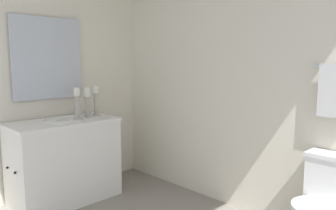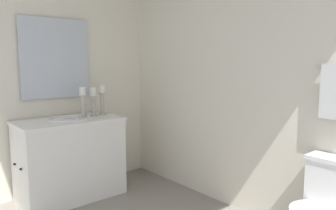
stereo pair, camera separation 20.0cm
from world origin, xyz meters
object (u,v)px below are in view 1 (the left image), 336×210
(candle_holder_mid, at_px, (77,102))
(toilet, at_px, (323,210))
(vanity_cabinet, at_px, (65,161))
(sink_basin, at_px, (63,124))
(towel_near_vanity, at_px, (336,91))
(mirror, at_px, (48,58))
(candle_holder_short, at_px, (87,101))
(candle_holder_tall, at_px, (96,100))

(candle_holder_mid, relative_size, toilet, 0.44)
(vanity_cabinet, height_order, sink_basin, sink_basin)
(toilet, relative_size, towel_near_vanity, 1.85)
(towel_near_vanity, bearing_deg, candle_holder_mid, -157.44)
(mirror, height_order, toilet, mirror)
(candle_holder_short, height_order, towel_near_vanity, towel_near_vanity)
(candle_holder_short, distance_m, towel_near_vanity, 2.37)
(candle_holder_mid, height_order, towel_near_vanity, towel_near_vanity)
(candle_holder_short, relative_size, candle_holder_mid, 0.97)
(mirror, relative_size, candle_holder_tall, 2.58)
(candle_holder_tall, bearing_deg, candle_holder_mid, -77.91)
(sink_basin, bearing_deg, mirror, -179.80)
(vanity_cabinet, relative_size, towel_near_vanity, 2.64)
(candle_holder_short, xyz_separation_m, toilet, (2.27, 0.57, -0.65))
(toilet, bearing_deg, candle_holder_tall, -168.91)
(vanity_cabinet, xyz_separation_m, candle_holder_mid, (0.02, 0.15, 0.60))
(candle_holder_mid, distance_m, towel_near_vanity, 2.39)
(candle_holder_tall, bearing_deg, candle_holder_short, -78.08)
(toilet, height_order, towel_near_vanity, towel_near_vanity)
(sink_basin, height_order, candle_holder_mid, candle_holder_mid)
(vanity_cabinet, bearing_deg, candle_holder_mid, 83.72)
(candle_holder_short, relative_size, towel_near_vanity, 0.78)
(candle_holder_tall, relative_size, toilet, 0.44)
(sink_basin, relative_size, towel_near_vanity, 0.99)
(candle_holder_short, bearing_deg, sink_basin, -87.41)
(candle_holder_short, xyz_separation_m, candle_holder_mid, (0.03, -0.14, 0.01))
(candle_holder_mid, height_order, toilet, candle_holder_mid)
(vanity_cabinet, height_order, toilet, vanity_cabinet)
(sink_basin, xyz_separation_m, toilet, (2.25, 0.86, -0.44))
(towel_near_vanity, bearing_deg, candle_holder_short, -160.84)
(sink_basin, height_order, toilet, sink_basin)
(vanity_cabinet, height_order, candle_holder_mid, candle_holder_mid)
(candle_holder_tall, distance_m, towel_near_vanity, 2.36)
(sink_basin, xyz_separation_m, mirror, (-0.28, -0.00, 0.66))
(sink_basin, xyz_separation_m, towel_near_vanity, (2.22, 1.07, 0.41))
(candle_holder_short, distance_m, candle_holder_mid, 0.14)
(mirror, relative_size, toilet, 1.13)
(toilet, bearing_deg, mirror, -161.18)
(vanity_cabinet, height_order, candle_holder_tall, candle_holder_tall)
(vanity_cabinet, relative_size, sink_basin, 2.65)
(candle_holder_tall, height_order, towel_near_vanity, towel_near_vanity)
(vanity_cabinet, distance_m, mirror, 1.08)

